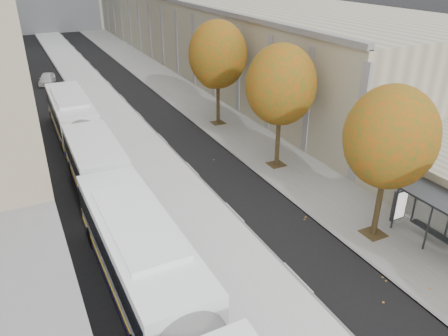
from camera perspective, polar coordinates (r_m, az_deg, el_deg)
bus_platform at (r=37.89m, az=-13.75°, el=5.90°), size 4.25×150.00×0.15m
sidewalk at (r=40.21m, az=-2.56°, el=7.73°), size 4.75×150.00×0.08m
building_tan at (r=69.87m, az=-3.82°, el=18.83°), size 18.00×92.00×8.00m
bus_shelter at (r=22.63m, az=27.02°, el=-4.53°), size 1.90×4.40×2.53m
tree_c at (r=21.00m, az=20.90°, el=3.73°), size 4.20×4.20×7.28m
tree_d at (r=27.44m, az=7.45°, el=10.69°), size 4.40×4.40×7.60m
tree_e at (r=35.03m, az=-0.82°, el=14.58°), size 4.60×4.60×7.92m
bus_near at (r=15.33m, az=-6.09°, el=-19.40°), size 3.06×18.93×3.15m
bus_far at (r=31.86m, az=-18.25°, el=4.49°), size 2.85×18.00×3.00m
distant_car at (r=52.03m, az=-22.14°, el=10.75°), size 2.30×3.78×1.20m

